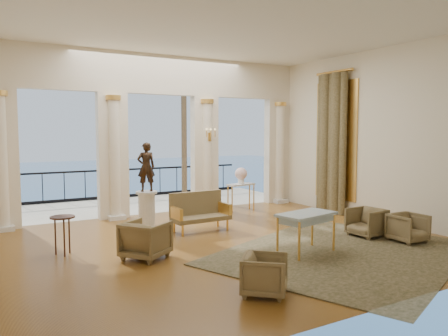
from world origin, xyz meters
TOP-DOWN VIEW (x-y plane):
  - floor at (0.00, 0.00)m, footprint 9.00×9.00m
  - room_walls at (0.00, -1.12)m, footprint 9.00×9.00m
  - arcade at (-0.00, 3.82)m, footprint 9.00×0.56m
  - terrace at (0.00, 5.80)m, footprint 10.00×3.60m
  - balustrade at (0.00, 7.40)m, footprint 9.00×0.06m
  - palm_tree at (2.00, 6.60)m, footprint 2.00×2.00m
  - sea at (0.00, 60.00)m, footprint 160.00×160.00m
  - curtain at (4.28, 1.50)m, footprint 0.33×1.40m
  - window_frame at (4.47, 1.50)m, footprint 0.04×1.60m
  - wall_sconce at (1.40, 3.51)m, footprint 0.30×0.11m
  - rug at (1.50, -1.80)m, footprint 6.05×5.44m
  - armchair_a at (-1.09, -2.80)m, footprint 0.86×0.86m
  - armchair_b at (3.30, -1.87)m, footprint 0.68×0.64m
  - armchair_c at (2.92, -1.09)m, footprint 0.68×0.72m
  - armchair_d at (-1.95, -0.20)m, footprint 1.01×1.02m
  - settee at (-0.05, 1.36)m, footprint 1.40×0.62m
  - game_table at (0.84, -1.45)m, footprint 1.26×0.84m
  - pedestal at (-1.20, 1.80)m, footprint 0.53×0.53m
  - statue at (-1.20, 1.80)m, footprint 0.44×0.32m
  - console_table at (2.20, 3.05)m, footprint 0.90×0.46m
  - urn at (2.20, 3.05)m, footprint 0.36×0.36m
  - side_table at (-3.25, 0.81)m, footprint 0.46×0.46m

SIDE VIEW (x-z plane):
  - sea at x=0.00m, z-range -6.00..-6.00m
  - terrace at x=0.00m, z-range -0.10..0.00m
  - floor at x=0.00m, z-range 0.00..0.00m
  - rug at x=1.50m, z-range 0.00..0.02m
  - armchair_a at x=-1.09m, z-range 0.00..0.65m
  - armchair_b at x=3.30m, z-range 0.00..0.68m
  - armchair_c at x=2.92m, z-range 0.00..0.71m
  - armchair_d at x=-1.95m, z-range 0.00..0.77m
  - balustrade at x=0.00m, z-range -0.11..0.92m
  - settee at x=-0.05m, z-range 0.00..0.91m
  - pedestal at x=-1.20m, z-range -0.02..0.95m
  - side_table at x=-3.25m, z-range 0.27..1.02m
  - console_table at x=2.20m, z-range 0.27..1.08m
  - game_table at x=0.84m, z-range 0.32..1.11m
  - urn at x=2.20m, z-range 0.85..1.33m
  - statue at x=-1.20m, z-range 0.97..2.11m
  - curtain at x=4.28m, z-range -0.03..4.06m
  - window_frame at x=4.47m, z-range 0.40..3.80m
  - wall_sconce at x=1.40m, z-range 2.06..2.40m
  - arcade at x=0.00m, z-range 0.33..4.83m
  - room_walls at x=0.00m, z-range -1.62..7.38m
  - palm_tree at x=2.00m, z-range 1.84..6.34m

